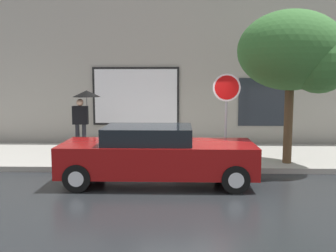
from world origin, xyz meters
TOP-DOWN VIEW (x-y plane):
  - ground_plane at (0.00, 0.00)m, footprint 60.00×60.00m
  - sidewalk at (0.00, 3.00)m, footprint 20.00×4.00m
  - building_facade at (-0.01, 5.50)m, footprint 20.00×0.67m
  - parked_car at (-0.72, -0.01)m, footprint 4.68×1.85m
  - fire_hydrant at (-0.83, 1.72)m, footprint 0.30×0.44m
  - pedestrian_with_umbrella at (-3.38, 3.60)m, footprint 0.96×0.94m
  - street_tree at (3.09, 1.65)m, footprint 2.98×2.53m
  - stop_sign at (1.13, 1.33)m, footprint 0.76×0.10m

SIDE VIEW (x-z plane):
  - ground_plane at x=0.00m, z-range 0.00..0.00m
  - sidewalk at x=0.00m, z-range 0.00..0.15m
  - fire_hydrant at x=-0.83m, z-range 0.14..0.90m
  - parked_car at x=-0.72m, z-range 0.00..1.42m
  - pedestrian_with_umbrella at x=-3.38m, z-range 0.71..2.75m
  - stop_sign at x=1.13m, z-range 0.68..3.23m
  - street_tree at x=3.09m, z-range 1.10..5.42m
  - building_facade at x=-0.01m, z-range -0.02..6.98m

